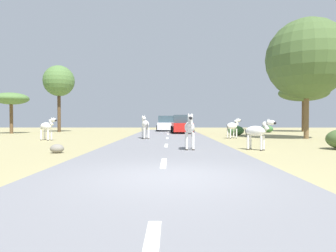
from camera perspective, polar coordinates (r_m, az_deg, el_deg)
ground_plane at (r=6.78m, az=0.57°, el=-9.98°), size 90.00×90.00×0.00m
road at (r=6.78m, az=-1.21°, el=-9.77°), size 6.00×64.00×0.05m
lane_markings at (r=5.79m, az=-1.49°, el=-11.37°), size 0.16×56.00×0.01m
zebra_0 at (r=12.65m, az=4.18°, el=-0.39°), size 0.45×1.64×1.54m
zebra_1 at (r=20.10m, az=-4.40°, el=0.27°), size 0.75×1.65×1.59m
zebra_2 at (r=20.56m, az=-22.17°, el=-0.11°), size 1.44×0.99×1.49m
zebra_3 at (r=13.41m, az=16.79°, el=-1.01°), size 1.19×1.12×1.36m
zebra_4 at (r=21.66m, az=12.34°, el=-0.03°), size 1.33×1.12×1.46m
car_0 at (r=34.23m, az=-0.42°, el=0.38°), size 2.04×4.35×1.74m
car_1 at (r=28.59m, az=2.68°, el=0.23°), size 2.16×4.41×1.74m
tree_0 at (r=32.62m, az=-27.87°, el=4.60°), size 3.26×3.26×3.96m
tree_1 at (r=37.03m, az=24.54°, el=5.79°), size 5.42×5.42×5.34m
tree_2 at (r=34.86m, az=-20.20°, el=8.05°), size 3.34×3.34×7.26m
tree_3 at (r=23.26m, az=25.09°, el=11.56°), size 5.57×5.57×8.35m
bush_1 at (r=32.81m, az=18.48°, el=-0.55°), size 1.23×1.11×0.74m
bush_3 at (r=25.80m, az=12.88°, el=-0.87°), size 1.37×1.24×0.82m
rock_1 at (r=12.57m, az=-20.50°, el=-4.09°), size 0.54×0.44×0.35m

